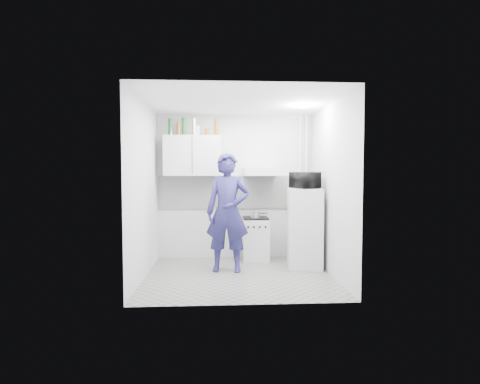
{
  "coord_description": "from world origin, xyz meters",
  "views": [
    {
      "loc": [
        -0.31,
        -5.56,
        1.56
      ],
      "look_at": [
        0.04,
        0.3,
        1.25
      ],
      "focal_mm": 28.0,
      "sensor_mm": 36.0,
      "label": 1
    }
  ],
  "objects": [
    {
      "name": "wall_left",
      "position": [
        -1.4,
        0.0,
        1.3
      ],
      "size": [
        0.0,
        2.6,
        2.6
      ],
      "primitive_type": "plane",
      "rotation": [
        1.57,
        0.0,
        1.57
      ],
      "color": "silver",
      "rests_on": "floor"
    },
    {
      "name": "ceiling_spot_fixture",
      "position": [
        1.0,
        0.2,
        2.57
      ],
      "size": [
        0.1,
        0.1,
        0.02
      ],
      "primitive_type": "cylinder",
      "color": "white",
      "rests_on": "ceiling"
    },
    {
      "name": "bottle_e",
      "position": [
        -0.34,
        1.07,
        2.35
      ],
      "size": [
        0.08,
        0.08,
        0.3
      ],
      "primitive_type": "cylinder",
      "color": "brown",
      "rests_on": "upper_cabinet"
    },
    {
      "name": "backsplash",
      "position": [
        0.0,
        1.24,
        1.2
      ],
      "size": [
        2.74,
        0.03,
        0.6
      ],
      "primitive_type": "cube",
      "color": "white",
      "rests_on": "wall_back"
    },
    {
      "name": "canister_a",
      "position": [
        -0.67,
        1.07,
        2.29
      ],
      "size": [
        0.07,
        0.07,
        0.17
      ],
      "primitive_type": "cylinder",
      "color": "#B2B7BC",
      "rests_on": "upper_cabinet"
    },
    {
      "name": "microwave",
      "position": [
        1.1,
        0.42,
        1.43
      ],
      "size": [
        0.56,
        0.46,
        0.27
      ],
      "primitive_type": "imported",
      "rotation": [
        0.0,
        0.0,
        1.89
      ],
      "color": "black",
      "rests_on": "fridge"
    },
    {
      "name": "stove_top",
      "position": [
        0.35,
        1.0,
        0.75
      ],
      "size": [
        0.44,
        0.44,
        0.03
      ],
      "primitive_type": "cube",
      "color": "black",
      "rests_on": "stove"
    },
    {
      "name": "wall_right",
      "position": [
        1.4,
        0.0,
        1.3
      ],
      "size": [
        0.0,
        2.6,
        2.6
      ],
      "primitive_type": "plane",
      "rotation": [
        1.57,
        0.0,
        -1.57
      ],
      "color": "silver",
      "rests_on": "floor"
    },
    {
      "name": "bottle_c",
      "position": [
        -0.9,
        1.07,
        2.35
      ],
      "size": [
        0.07,
        0.07,
        0.31
      ],
      "primitive_type": "cylinder",
      "color": "#144C1E",
      "rests_on": "upper_cabinet"
    },
    {
      "name": "saucepan",
      "position": [
        0.34,
        0.96,
        0.81
      ],
      "size": [
        0.17,
        0.17,
        0.1
      ],
      "primitive_type": "cylinder",
      "color": "silver",
      "rests_on": "stove_top"
    },
    {
      "name": "bottle_b",
      "position": [
        -1.0,
        1.07,
        2.32
      ],
      "size": [
        0.06,
        0.06,
        0.24
      ],
      "primitive_type": "cylinder",
      "color": "brown",
      "rests_on": "upper_cabinet"
    },
    {
      "name": "stove",
      "position": [
        0.35,
        1.0,
        0.37
      ],
      "size": [
        0.46,
        0.46,
        0.74
      ],
      "primitive_type": "cube",
      "color": "silver",
      "rests_on": "floor"
    },
    {
      "name": "canister_b",
      "position": [
        -0.5,
        1.07,
        2.27
      ],
      "size": [
        0.07,
        0.07,
        0.14
      ],
      "primitive_type": "cylinder",
      "color": "brown",
      "rests_on": "upper_cabinet"
    },
    {
      "name": "bottle_d",
      "position": [
        -0.73,
        1.07,
        2.35
      ],
      "size": [
        0.07,
        0.07,
        0.3
      ],
      "primitive_type": "cylinder",
      "color": "silver",
      "rests_on": "upper_cabinet"
    },
    {
      "name": "ceiling",
      "position": [
        0.0,
        0.0,
        2.6
      ],
      "size": [
        2.8,
        2.8,
        0.0
      ],
      "primitive_type": "plane",
      "color": "white",
      "rests_on": "wall_back"
    },
    {
      "name": "wall_back",
      "position": [
        0.0,
        1.25,
        1.3
      ],
      "size": [
        2.8,
        0.0,
        2.8
      ],
      "primitive_type": "plane",
      "rotation": [
        1.57,
        0.0,
        0.0
      ],
      "color": "silver",
      "rests_on": "floor"
    },
    {
      "name": "person",
      "position": [
        -0.16,
        0.29,
        0.93
      ],
      "size": [
        0.74,
        0.54,
        1.87
      ],
      "primitive_type": "imported",
      "rotation": [
        0.0,
        0.0,
        -0.14
      ],
      "color": "navy",
      "rests_on": "floor"
    },
    {
      "name": "upper_cabinet",
      "position": [
        -0.75,
        1.07,
        1.85
      ],
      "size": [
        1.0,
        0.35,
        0.7
      ],
      "primitive_type": "cube",
      "color": "silver",
      "rests_on": "wall_back"
    },
    {
      "name": "range_hood",
      "position": [
        0.45,
        1.0,
        1.57
      ],
      "size": [
        0.6,
        0.5,
        0.14
      ],
      "primitive_type": "cube",
      "color": "silver",
      "rests_on": "wall_back"
    },
    {
      "name": "fridge",
      "position": [
        1.1,
        0.42,
        0.65
      ],
      "size": [
        0.6,
        0.6,
        1.3
      ],
      "primitive_type": "cube",
      "rotation": [
        0.0,
        0.0,
        -0.12
      ],
      "color": "silver",
      "rests_on": "floor"
    },
    {
      "name": "floor",
      "position": [
        0.0,
        0.0,
        0.0
      ],
      "size": [
        2.8,
        2.8,
        0.0
      ],
      "primitive_type": "plane",
      "color": "gray",
      "rests_on": "ground"
    },
    {
      "name": "pipe_a",
      "position": [
        1.3,
        1.17,
        1.3
      ],
      "size": [
        0.05,
        0.05,
        2.6
      ],
      "primitive_type": "cylinder",
      "color": "silver",
      "rests_on": "floor"
    },
    {
      "name": "bottle_a",
      "position": [
        -1.14,
        1.07,
        2.35
      ],
      "size": [
        0.07,
        0.07,
        0.3
      ],
      "primitive_type": "cylinder",
      "color": "#144C1E",
      "rests_on": "upper_cabinet"
    },
    {
      "name": "pipe_b",
      "position": [
        1.18,
        1.17,
        1.3
      ],
      "size": [
        0.04,
        0.04,
        2.6
      ],
      "primitive_type": "cylinder",
      "color": "silver",
      "rests_on": "floor"
    }
  ]
}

